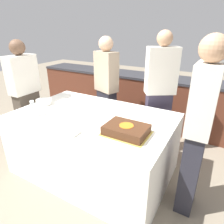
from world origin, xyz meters
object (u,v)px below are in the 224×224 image
Objects in this scene: wine_glass at (32,106)px; person_seated_left at (26,96)px; plate_stack at (44,102)px; cake at (126,130)px; person_standing_back at (106,89)px; person_seated_right at (198,129)px; person_cutting_cake at (159,95)px.

person_seated_left is (-0.56, 0.34, -0.08)m from wine_glass.
person_seated_left is (-0.38, 0.02, 0.01)m from plate_stack.
plate_stack is 1.08× the size of wine_glass.
wine_glass reaches higher than plate_stack.
person_standing_back is (-0.84, 1.00, 0.03)m from cake.
person_seated_left is at bearing -90.00° from person_seated_right.
plate_stack is 0.95m from person_standing_back.
person_standing_back is (0.47, 0.83, 0.04)m from plate_stack.
plate_stack is 0.13× the size of person_standing_back.
person_standing_back is (0.84, 0.81, 0.03)m from person_seated_left.
person_cutting_cake is 0.84m from person_standing_back.
person_cutting_cake reaches higher than plate_stack.
person_seated_right is at bearing 93.45° from person_cutting_cake.
plate_stack is 0.12× the size of person_seated_right.
wine_glass is at bearing -78.68° from person_seated_right.
person_cutting_cake is (0.00, 1.00, 0.06)m from cake.
person_seated_left is at bearing 148.58° from wine_glass.
person_cutting_cake is (1.11, 1.16, -0.02)m from wine_glass.
person_seated_left is at bearing -7.51° from person_cutting_cake.
wine_glass is 0.12× the size of person_standing_back.
person_cutting_cake is 1.05× the size of person_standing_back.
person_seated_left is 0.94× the size of person_seated_right.
person_seated_right is (0.61, 0.19, 0.08)m from cake.
wine_glass is 0.11× the size of person_seated_right.
plate_stack is at bearing -0.75° from person_cutting_cake.
wine_glass is 1.19m from person_standing_back.
person_standing_back is at bearing 60.76° from plate_stack.
plate_stack is 0.13× the size of person_seated_left.
person_cutting_cake is 1.07× the size of person_seated_left.
wine_glass is 0.11× the size of person_cutting_cake.
wine_glass is at bearing -60.22° from plate_stack.
person_cutting_cake is at bearing -64.16° from person_seated_left.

